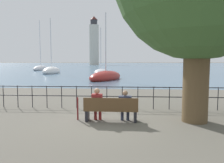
# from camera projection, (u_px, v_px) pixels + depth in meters

# --- Properties ---
(ground_plane) EXTENTS (1000.00, 1000.00, 0.00)m
(ground_plane) POSITION_uv_depth(u_px,v_px,m) (111.00, 121.00, 8.08)
(ground_plane) COLOR #605B51
(harbor_water) EXTENTS (600.00, 300.00, 0.01)m
(harbor_water) POSITION_uv_depth(u_px,v_px,m) (127.00, 64.00, 166.41)
(harbor_water) COLOR slate
(harbor_water) RESTS_ON ground_plane
(park_bench) EXTENTS (1.98, 0.45, 0.90)m
(park_bench) POSITION_uv_depth(u_px,v_px,m) (111.00, 110.00, 7.98)
(park_bench) COLOR brown
(park_bench) RESTS_ON ground_plane
(seated_person_left) EXTENTS (0.39, 0.35, 1.23)m
(seated_person_left) POSITION_uv_depth(u_px,v_px,m) (97.00, 103.00, 8.07)
(seated_person_left) COLOR maroon
(seated_person_left) RESTS_ON ground_plane
(seated_person_right) EXTENTS (0.47, 0.35, 1.15)m
(seated_person_right) POSITION_uv_depth(u_px,v_px,m) (125.00, 104.00, 8.00)
(seated_person_right) COLOR #2D3347
(seated_person_right) RESTS_ON ground_plane
(promenade_railing) EXTENTS (12.26, 0.04, 1.05)m
(promenade_railing) POSITION_uv_depth(u_px,v_px,m) (115.00, 94.00, 10.15)
(promenade_railing) COLOR black
(promenade_railing) RESTS_ON ground_plane
(closed_umbrella) EXTENTS (0.09, 0.09, 0.90)m
(closed_umbrella) POSITION_uv_depth(u_px,v_px,m) (78.00, 107.00, 8.21)
(closed_umbrella) COLOR maroon
(closed_umbrella) RESTS_ON ground_plane
(sailboat_0) EXTENTS (2.39, 6.70, 8.51)m
(sailboat_0) POSITION_uv_depth(u_px,v_px,m) (101.00, 72.00, 38.97)
(sailboat_0) COLOR silver
(sailboat_0) RESTS_ON ground_plane
(sailboat_1) EXTENTS (2.52, 6.86, 10.37)m
(sailboat_1) POSITION_uv_depth(u_px,v_px,m) (52.00, 71.00, 39.51)
(sailboat_1) COLOR white
(sailboat_1) RESTS_ON ground_plane
(sailboat_2) EXTENTS (4.67, 7.15, 8.36)m
(sailboat_2) POSITION_uv_depth(u_px,v_px,m) (106.00, 77.00, 26.17)
(sailboat_2) COLOR maroon
(sailboat_2) RESTS_ON ground_plane
(sailboat_3) EXTENTS (2.18, 8.29, 12.52)m
(sailboat_3) POSITION_uv_depth(u_px,v_px,m) (41.00, 69.00, 53.39)
(sailboat_3) COLOR silver
(sailboat_3) RESTS_ON ground_plane
(sailboat_4) EXTENTS (3.91, 5.78, 11.66)m
(sailboat_4) POSITION_uv_depth(u_px,v_px,m) (191.00, 71.00, 40.32)
(sailboat_4) COLOR black
(sailboat_4) RESTS_ON ground_plane
(harbor_lighthouse) EXTENTS (5.72, 5.72, 28.84)m
(harbor_lighthouse) POSITION_uv_depth(u_px,v_px,m) (94.00, 42.00, 130.30)
(harbor_lighthouse) COLOR beige
(harbor_lighthouse) RESTS_ON ground_plane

